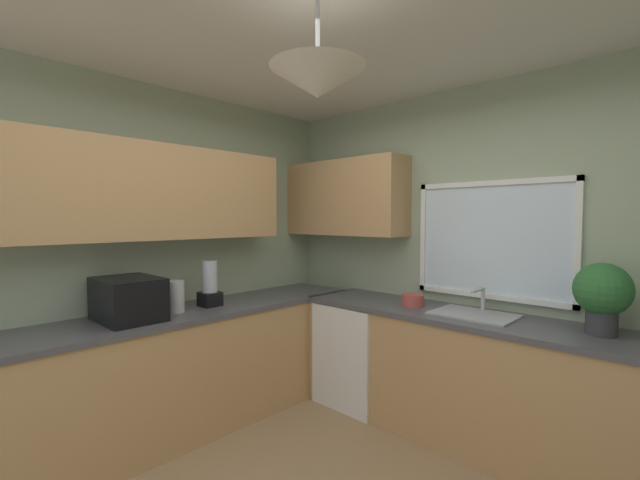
{
  "coord_description": "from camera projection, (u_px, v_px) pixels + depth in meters",
  "views": [
    {
      "loc": [
        1.32,
        -1.37,
        1.61
      ],
      "look_at": [
        -0.72,
        0.77,
        1.45
      ],
      "focal_mm": 23.17,
      "sensor_mm": 36.0,
      "label": 1
    }
  ],
  "objects": [
    {
      "name": "blender_appliance",
      "position": [
        210.0,
        286.0,
        3.26
      ],
      "size": [
        0.15,
        0.15,
        0.36
      ],
      "color": "black",
      "rests_on": "counter_run_left"
    },
    {
      "name": "microwave",
      "position": [
        128.0,
        299.0,
        2.8
      ],
      "size": [
        0.48,
        0.36,
        0.29
      ],
      "primitive_type": "cube",
      "color": "black",
      "rests_on": "counter_run_left"
    },
    {
      "name": "counter_run_back",
      "position": [
        486.0,
        382.0,
        2.9
      ],
      "size": [
        2.92,
        0.65,
        0.92
      ],
      "color": "tan",
      "rests_on": "ground_plane"
    },
    {
      "name": "kettle",
      "position": [
        176.0,
        297.0,
        3.04
      ],
      "size": [
        0.12,
        0.12,
        0.23
      ],
      "primitive_type": "cylinder",
      "color": "#B7B7BC",
      "rests_on": "counter_run_left"
    },
    {
      "name": "potted_plant",
      "position": [
        603.0,
        293.0,
        2.45
      ],
      "size": [
        0.31,
        0.31,
        0.43
      ],
      "color": "#38383D",
      "rests_on": "counter_run_back"
    },
    {
      "name": "bowl",
      "position": [
        413.0,
        300.0,
        3.28
      ],
      "size": [
        0.18,
        0.18,
        0.09
      ],
      "primitive_type": "cylinder",
      "color": "#B74C42",
      "rests_on": "counter_run_back"
    },
    {
      "name": "sink_assembly",
      "position": [
        474.0,
        314.0,
        2.95
      ],
      "size": [
        0.55,
        0.4,
        0.19
      ],
      "color": "#9EA0A5",
      "rests_on": "counter_run_back"
    },
    {
      "name": "dishwasher",
      "position": [
        360.0,
        352.0,
        3.63
      ],
      "size": [
        0.6,
        0.6,
        0.87
      ],
      "primitive_type": "cube",
      "color": "white",
      "rests_on": "ground_plane"
    },
    {
      "name": "counter_run_left",
      "position": [
        166.0,
        375.0,
        3.02
      ],
      "size": [
        0.65,
        3.34,
        0.92
      ],
      "color": "tan",
      "rests_on": "ground_plane"
    },
    {
      "name": "room_shell",
      "position": [
        323.0,
        191.0,
        2.45
      ],
      "size": [
        3.83,
        3.73,
        2.7
      ],
      "color": "#9EAD8E",
      "rests_on": "ground_plane"
    }
  ]
}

